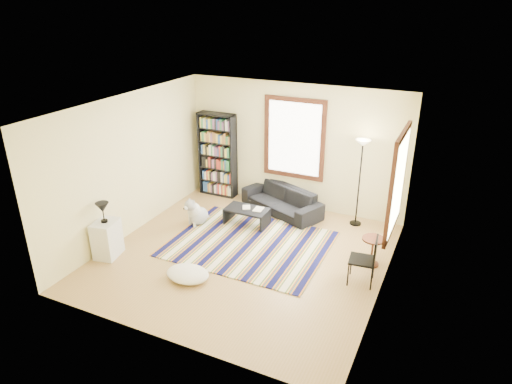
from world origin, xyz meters
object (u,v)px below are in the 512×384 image
at_px(side_table, 372,252).
at_px(white_cabinet, 107,239).
at_px(floor_cushion, 188,274).
at_px(dog, 198,210).
at_px(sofa, 282,200).
at_px(floor_lamp, 359,183).
at_px(coffee_table, 247,216).
at_px(bookshelf, 218,155).
at_px(folding_chair, 362,260).

bearing_deg(side_table, white_cabinet, -158.67).
relative_size(floor_cushion, side_table, 1.42).
bearing_deg(dog, white_cabinet, -97.18).
bearing_deg(white_cabinet, sofa, 43.46).
bearing_deg(white_cabinet, side_table, 10.10).
bearing_deg(floor_lamp, floor_cushion, -123.04).
xyz_separation_m(coffee_table, floor_lamp, (2.08, 0.99, 0.75)).
height_order(bookshelf, folding_chair, bookshelf).
bearing_deg(side_table, coffee_table, 170.17).
bearing_deg(bookshelf, white_cabinet, -97.46).
relative_size(sofa, side_table, 3.52).
xyz_separation_m(floor_cushion, floor_lamp, (2.11, 3.24, 0.83)).
bearing_deg(sofa, floor_cushion, -75.38).
relative_size(coffee_table, side_table, 1.67).
bearing_deg(floor_cushion, bookshelf, 111.04).
bearing_deg(coffee_table, white_cabinet, -128.58).
relative_size(floor_cushion, folding_chair, 0.89).
relative_size(white_cabinet, dog, 1.15).
relative_size(floor_lamp, side_table, 3.44).
relative_size(bookshelf, floor_lamp, 1.08).
xyz_separation_m(floor_cushion, side_table, (2.75, 1.78, 0.17)).
height_order(white_cabinet, dog, white_cabinet).
distance_m(side_table, folding_chair, 0.64).
height_order(bookshelf, floor_lamp, bookshelf).
height_order(bookshelf, side_table, bookshelf).
bearing_deg(folding_chair, bookshelf, 144.52).
bearing_deg(floor_lamp, white_cabinet, -140.21).
xyz_separation_m(bookshelf, white_cabinet, (-0.44, -3.38, -0.65)).
xyz_separation_m(floor_lamp, side_table, (0.64, -1.46, -0.66)).
distance_m(sofa, white_cabinet, 3.82).
bearing_deg(floor_lamp, sofa, -176.54).
distance_m(folding_chair, dog, 3.68).
distance_m(coffee_table, floor_cushion, 2.25).
xyz_separation_m(white_cabinet, dog, (0.83, 1.82, -0.05)).
bearing_deg(coffee_table, dog, -156.73).
relative_size(side_table, folding_chair, 0.63).
distance_m(bookshelf, side_table, 4.43).
bearing_deg(coffee_table, folding_chair, -22.19).
height_order(bookshelf, white_cabinet, bookshelf).
relative_size(sofa, bookshelf, 0.95).
relative_size(coffee_table, floor_cushion, 1.17).
bearing_deg(coffee_table, floor_lamp, 25.34).
xyz_separation_m(coffee_table, floor_cushion, (-0.02, -2.25, -0.08)).
xyz_separation_m(bookshelf, folding_chair, (4.01, -2.25, -0.57)).
bearing_deg(sofa, white_cabinet, -102.49).
relative_size(bookshelf, side_table, 3.70).
distance_m(bookshelf, coffee_table, 1.95).
distance_m(sofa, folding_chair, 2.99).
bearing_deg(dog, side_table, 16.38).
distance_m(floor_lamp, white_cabinet, 5.06).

